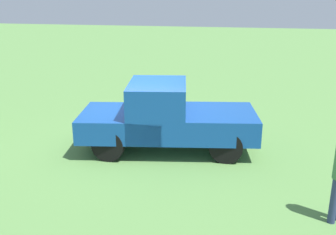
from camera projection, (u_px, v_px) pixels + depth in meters
ground_plane at (149, 145)px, 10.89m from camera, size 80.00×80.00×0.00m
pickup_truck at (164, 115)px, 10.33m from camera, size 4.86×2.68×1.84m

